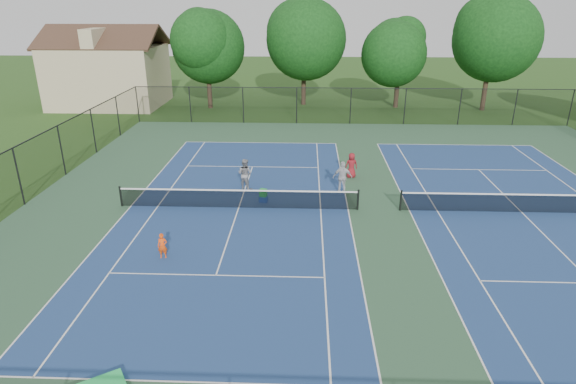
{
  "coord_description": "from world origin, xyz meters",
  "views": [
    {
      "loc": [
        -3.65,
        -22.03,
        9.71
      ],
      "look_at": [
        -4.48,
        -1.0,
        1.3
      ],
      "focal_mm": 30.0,
      "sensor_mm": 36.0,
      "label": 1
    }
  ],
  "objects_px": {
    "ball_crate": "(263,199)",
    "tree_back_a": "(207,43)",
    "tree_back_d": "(493,35)",
    "ball_hopper": "(263,193)",
    "tree_back_c": "(400,49)",
    "bystander_a": "(343,177)",
    "clapboard_house": "(109,73)",
    "instructor": "(245,174)",
    "child_player": "(162,246)",
    "tree_back_b": "(304,35)",
    "bystander_c": "(351,165)"
  },
  "relations": [
    {
      "from": "tree_back_d",
      "to": "ball_hopper",
      "type": "xyz_separation_m",
      "value": [
        -18.82,
        -23.19,
        -6.31
      ]
    },
    {
      "from": "tree_back_b",
      "to": "ball_crate",
      "type": "distance_m",
      "value": 26.07
    },
    {
      "from": "bystander_c",
      "to": "ball_crate",
      "type": "height_order",
      "value": "bystander_c"
    },
    {
      "from": "clapboard_house",
      "to": "ball_crate",
      "type": "height_order",
      "value": "clapboard_house"
    },
    {
      "from": "ball_crate",
      "to": "tree_back_a",
      "type": "bearing_deg",
      "value": 107.19
    },
    {
      "from": "tree_back_d",
      "to": "tree_back_b",
      "type": "bearing_deg",
      "value": 173.29
    },
    {
      "from": "tree_back_a",
      "to": "instructor",
      "type": "bearing_deg",
      "value": -74.26
    },
    {
      "from": "clapboard_house",
      "to": "ball_hopper",
      "type": "xyz_separation_m",
      "value": [
        17.18,
        -24.19,
        -2.58
      ]
    },
    {
      "from": "tree_back_d",
      "to": "tree_back_c",
      "type": "bearing_deg",
      "value": 172.87
    },
    {
      "from": "tree_back_d",
      "to": "bystander_c",
      "type": "distance_m",
      "value": 24.58
    },
    {
      "from": "tree_back_d",
      "to": "ball_hopper",
      "type": "bearing_deg",
      "value": -129.06
    },
    {
      "from": "clapboard_house",
      "to": "ball_hopper",
      "type": "relative_size",
      "value": 27.1
    },
    {
      "from": "tree_back_a",
      "to": "clapboard_house",
      "type": "height_order",
      "value": "tree_back_a"
    },
    {
      "from": "tree_back_d",
      "to": "instructor",
      "type": "distance_m",
      "value": 29.84
    },
    {
      "from": "bystander_a",
      "to": "instructor",
      "type": "bearing_deg",
      "value": -3.89
    },
    {
      "from": "bystander_c",
      "to": "child_player",
      "type": "bearing_deg",
      "value": 40.11
    },
    {
      "from": "tree_back_c",
      "to": "tree_back_d",
      "type": "relative_size",
      "value": 0.81
    },
    {
      "from": "tree_back_d",
      "to": "bystander_c",
      "type": "height_order",
      "value": "tree_back_d"
    },
    {
      "from": "child_player",
      "to": "ball_hopper",
      "type": "bearing_deg",
      "value": 51.5
    },
    {
      "from": "tree_back_b",
      "to": "ball_hopper",
      "type": "height_order",
      "value": "tree_back_b"
    },
    {
      "from": "child_player",
      "to": "ball_crate",
      "type": "distance_m",
      "value": 6.92
    },
    {
      "from": "tree_back_a",
      "to": "child_player",
      "type": "height_order",
      "value": "tree_back_a"
    },
    {
      "from": "bystander_a",
      "to": "ball_crate",
      "type": "relative_size",
      "value": 4.33
    },
    {
      "from": "tree_back_b",
      "to": "clapboard_house",
      "type": "relative_size",
      "value": 0.93
    },
    {
      "from": "tree_back_d",
      "to": "bystander_a",
      "type": "bearing_deg",
      "value": -124.05
    },
    {
      "from": "ball_hopper",
      "to": "instructor",
      "type": "bearing_deg",
      "value": 122.14
    },
    {
      "from": "child_player",
      "to": "tree_back_d",
      "type": "bearing_deg",
      "value": 44.83
    },
    {
      "from": "instructor",
      "to": "ball_crate",
      "type": "bearing_deg",
      "value": 146.5
    },
    {
      "from": "bystander_c",
      "to": "ball_hopper",
      "type": "relative_size",
      "value": 3.73
    },
    {
      "from": "tree_back_c",
      "to": "bystander_a",
      "type": "relative_size",
      "value": 4.75
    },
    {
      "from": "bystander_a",
      "to": "ball_hopper",
      "type": "distance_m",
      "value": 4.42
    },
    {
      "from": "tree_back_d",
      "to": "ball_crate",
      "type": "xyz_separation_m",
      "value": [
        -18.82,
        -23.19,
        -6.67
      ]
    },
    {
      "from": "child_player",
      "to": "bystander_a",
      "type": "bearing_deg",
      "value": 36.28
    },
    {
      "from": "tree_back_b",
      "to": "tree_back_c",
      "type": "xyz_separation_m",
      "value": [
        9.0,
        -1.0,
        -1.11
      ]
    },
    {
      "from": "tree_back_b",
      "to": "tree_back_c",
      "type": "relative_size",
      "value": 1.19
    },
    {
      "from": "instructor",
      "to": "bystander_a",
      "type": "relative_size",
      "value": 0.98
    },
    {
      "from": "clapboard_house",
      "to": "ball_crate",
      "type": "distance_m",
      "value": 29.82
    },
    {
      "from": "tree_back_a",
      "to": "bystander_c",
      "type": "height_order",
      "value": "tree_back_a"
    },
    {
      "from": "tree_back_a",
      "to": "tree_back_c",
      "type": "height_order",
      "value": "tree_back_a"
    },
    {
      "from": "child_player",
      "to": "tree_back_a",
      "type": "bearing_deg",
      "value": 89.47
    },
    {
      "from": "clapboard_house",
      "to": "bystander_a",
      "type": "distance_m",
      "value": 31.24
    },
    {
      "from": "instructor",
      "to": "bystander_c",
      "type": "bearing_deg",
      "value": -136.53
    },
    {
      "from": "clapboard_house",
      "to": "bystander_a",
      "type": "bearing_deg",
      "value": -46.81
    },
    {
      "from": "tree_back_c",
      "to": "ball_crate",
      "type": "relative_size",
      "value": 20.57
    },
    {
      "from": "tree_back_c",
      "to": "ball_hopper",
      "type": "xyz_separation_m",
      "value": [
        -10.82,
        -24.19,
        -4.97
      ]
    },
    {
      "from": "child_player",
      "to": "ball_hopper",
      "type": "relative_size",
      "value": 2.68
    },
    {
      "from": "bystander_a",
      "to": "tree_back_d",
      "type": "bearing_deg",
      "value": -123.94
    },
    {
      "from": "ball_hopper",
      "to": "clapboard_house",
      "type": "bearing_deg",
      "value": 125.37
    },
    {
      "from": "child_player",
      "to": "ball_crate",
      "type": "bearing_deg",
      "value": 51.5
    },
    {
      "from": "ball_hopper",
      "to": "tree_back_c",
      "type": "bearing_deg",
      "value": 65.9
    }
  ]
}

